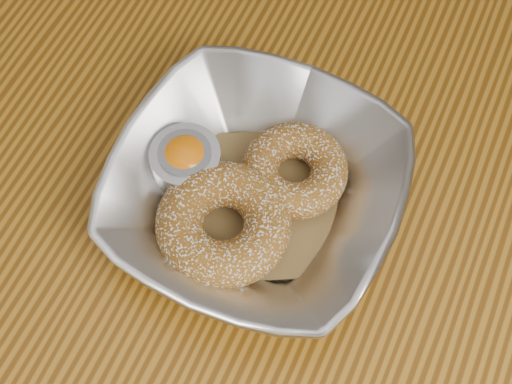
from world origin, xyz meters
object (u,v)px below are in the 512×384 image
at_px(serving_bowl, 256,192).
at_px(ramekin, 186,163).
at_px(donut_front, 223,224).
at_px(donut_back, 295,170).
at_px(table, 386,225).

relative_size(serving_bowl, ramekin, 4.01).
height_order(donut_front, ramekin, ramekin).
distance_m(donut_back, ramekin, 0.10).
xyz_separation_m(serving_bowl, donut_front, (-0.01, -0.04, -0.00)).
bearing_deg(serving_bowl, donut_front, -108.15).
distance_m(donut_back, donut_front, 0.08).
relative_size(table, ramekin, 19.49).
relative_size(table, donut_front, 10.47).
distance_m(serving_bowl, ramekin, 0.07).
height_order(table, ramekin, ramekin).
bearing_deg(donut_back, table, 26.08).
xyz_separation_m(donut_front, ramekin, (-0.05, 0.04, 0.00)).
bearing_deg(donut_back, serving_bowl, -121.28).
bearing_deg(ramekin, table, 23.98).
bearing_deg(donut_back, ramekin, -158.26).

